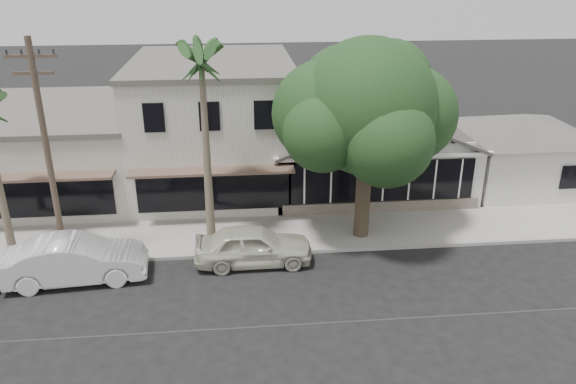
{
  "coord_description": "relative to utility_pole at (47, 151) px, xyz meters",
  "views": [
    {
      "loc": [
        -1.88,
        -15.73,
        11.45
      ],
      "look_at": [
        0.23,
        6.0,
        2.39
      ],
      "focal_mm": 35.0,
      "sensor_mm": 36.0,
      "label": 1
    }
  ],
  "objects": [
    {
      "name": "ground",
      "position": [
        9.0,
        -5.2,
        -4.79
      ],
      "size": [
        140.0,
        140.0,
        0.0
      ],
      "primitive_type": "plane",
      "color": "black",
      "rests_on": "ground"
    },
    {
      "name": "sidewalk_north",
      "position": [
        1.0,
        1.55,
        -4.71
      ],
      "size": [
        90.0,
        3.5,
        0.15
      ],
      "primitive_type": "cube",
      "color": "#9E9991",
      "rests_on": "ground"
    },
    {
      "name": "corner_shop",
      "position": [
        14.0,
        7.27,
        -2.17
      ],
      "size": [
        10.4,
        8.6,
        5.1
      ],
      "color": "silver",
      "rests_on": "ground"
    },
    {
      "name": "side_cottage",
      "position": [
        22.2,
        6.3,
        -3.29
      ],
      "size": [
        6.0,
        6.0,
        3.0
      ],
      "primitive_type": "cube",
      "color": "silver",
      "rests_on": "ground"
    },
    {
      "name": "row_building_near",
      "position": [
        6.0,
        8.3,
        -1.54
      ],
      "size": [
        8.0,
        10.0,
        6.5
      ],
      "primitive_type": "cube",
      "color": "silver",
      "rests_on": "ground"
    },
    {
      "name": "row_building_midnear",
      "position": [
        -3.0,
        8.3,
        -2.69
      ],
      "size": [
        10.0,
        10.0,
        4.2
      ],
      "primitive_type": "cube",
      "color": "beige",
      "rests_on": "ground"
    },
    {
      "name": "utility_pole",
      "position": [
        0.0,
        0.0,
        0.0
      ],
      "size": [
        1.8,
        0.24,
        9.0
      ],
      "color": "brown",
      "rests_on": "ground"
    },
    {
      "name": "car_0",
      "position": [
        7.66,
        -0.85,
        -3.98
      ],
      "size": [
        4.74,
        1.93,
        1.61
      ],
      "primitive_type": "imported",
      "rotation": [
        0.0,
        0.0,
        1.58
      ],
      "color": "beige",
      "rests_on": "ground"
    },
    {
      "name": "car_1",
      "position": [
        0.86,
        -1.51,
        -3.91
      ],
      "size": [
        5.45,
        2.32,
        1.75
      ],
      "primitive_type": "imported",
      "rotation": [
        0.0,
        0.0,
        1.66
      ],
      "color": "silver",
      "rests_on": "ground"
    },
    {
      "name": "shade_tree",
      "position": [
        12.43,
        1.24,
        0.97
      ],
      "size": [
        7.89,
        7.13,
        8.75
      ],
      "rotation": [
        0.0,
        0.0,
        0.25
      ],
      "color": "#4E3F2F",
      "rests_on": "ground"
    },
    {
      "name": "palm_east",
      "position": [
        5.9,
        1.2,
        3.07
      ],
      "size": [
        3.09,
        3.09,
        9.14
      ],
      "color": "#726651",
      "rests_on": "ground"
    }
  ]
}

